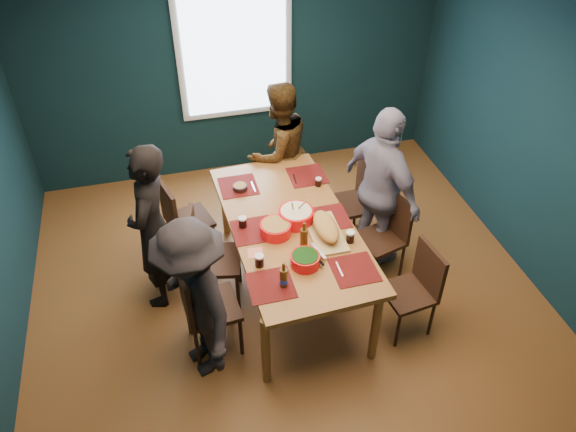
# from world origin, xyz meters

# --- Properties ---
(room) EXTENTS (5.01, 5.01, 2.71)m
(room) POSITION_xyz_m (0.00, 0.27, 1.37)
(room) COLOR brown
(room) RESTS_ON ground
(dining_table) EXTENTS (1.21, 2.25, 0.84)m
(dining_table) POSITION_xyz_m (0.06, 0.15, 0.76)
(dining_table) COLOR olive
(dining_table) RESTS_ON floor
(chair_left_far) EXTENTS (0.53, 0.53, 0.95)m
(chair_left_far) POSITION_xyz_m (-0.92, 0.89, 0.55)
(chair_left_far) COLOR #321B10
(chair_left_far) RESTS_ON floor
(chair_left_mid) EXTENTS (0.55, 0.55, 1.02)m
(chair_left_mid) POSITION_xyz_m (-0.75, 0.23, 0.59)
(chair_left_mid) COLOR #321B10
(chair_left_mid) RESTS_ON floor
(chair_left_near) EXTENTS (0.50, 0.50, 1.01)m
(chair_left_near) POSITION_xyz_m (-0.88, -0.37, 0.59)
(chair_left_near) COLOR #321B10
(chair_left_near) RESTS_ON floor
(chair_right_far) EXTENTS (0.45, 0.45, 0.97)m
(chair_right_far) POSITION_xyz_m (0.94, 0.74, 0.56)
(chair_right_far) COLOR #321B10
(chair_right_far) RESTS_ON floor
(chair_right_mid) EXTENTS (0.51, 0.51, 0.92)m
(chair_right_mid) POSITION_xyz_m (1.08, 0.16, 0.54)
(chair_right_mid) COLOR #321B10
(chair_right_mid) RESTS_ON floor
(chair_right_near) EXTENTS (0.47, 0.47, 0.92)m
(chair_right_near) POSITION_xyz_m (1.05, -0.60, 0.54)
(chair_right_near) COLOR #321B10
(chair_right_near) RESTS_ON floor
(person_far_left) EXTENTS (0.58, 0.72, 1.73)m
(person_far_left) POSITION_xyz_m (-1.19, 0.38, 0.86)
(person_far_left) COLOR black
(person_far_left) RESTS_ON floor
(person_back) EXTENTS (0.98, 0.89, 1.63)m
(person_back) POSITION_xyz_m (0.26, 1.42, 0.81)
(person_back) COLOR black
(person_back) RESTS_ON floor
(person_right) EXTENTS (0.73, 1.12, 1.77)m
(person_right) POSITION_xyz_m (1.06, 0.37, 0.89)
(person_right) COLOR white
(person_right) RESTS_ON floor
(person_near_left) EXTENTS (0.87, 1.16, 1.59)m
(person_near_left) POSITION_xyz_m (-0.93, -0.55, 0.80)
(person_near_left) COLOR black
(person_near_left) RESTS_ON floor
(bowl_salad) EXTENTS (0.29, 0.29, 0.12)m
(bowl_salad) POSITION_xyz_m (-0.11, 0.05, 0.90)
(bowl_salad) COLOR red
(bowl_salad) RESTS_ON dining_table
(bowl_dumpling) EXTENTS (0.33, 0.33, 0.30)m
(bowl_dumpling) POSITION_xyz_m (0.12, 0.17, 0.91)
(bowl_dumpling) COLOR red
(bowl_dumpling) RESTS_ON dining_table
(bowl_herbs) EXTENTS (0.26, 0.26, 0.11)m
(bowl_herbs) POSITION_xyz_m (0.04, -0.40, 0.90)
(bowl_herbs) COLOR red
(bowl_herbs) RESTS_ON dining_table
(cutting_board) EXTENTS (0.34, 0.71, 0.16)m
(cutting_board) POSITION_xyz_m (0.33, -0.07, 0.91)
(cutting_board) COLOR tan
(cutting_board) RESTS_ON dining_table
(small_bowl) EXTENTS (0.14, 0.14, 0.06)m
(small_bowl) POSITION_xyz_m (-0.29, 0.80, 0.87)
(small_bowl) COLOR black
(small_bowl) RESTS_ON dining_table
(beer_bottle_a) EXTENTS (0.07, 0.07, 0.26)m
(beer_bottle_a) POSITION_xyz_m (-0.20, -0.60, 0.93)
(beer_bottle_a) COLOR #422A0B
(beer_bottle_a) RESTS_ON dining_table
(beer_bottle_b) EXTENTS (0.07, 0.07, 0.27)m
(beer_bottle_b) POSITION_xyz_m (0.10, -0.18, 0.94)
(beer_bottle_b) COLOR #422A0B
(beer_bottle_b) RESTS_ON dining_table
(cola_glass_a) EXTENTS (0.08, 0.08, 0.11)m
(cola_glass_a) POSITION_xyz_m (-0.34, -0.32, 0.90)
(cola_glass_a) COLOR black
(cola_glass_a) RESTS_ON dining_table
(cola_glass_b) EXTENTS (0.08, 0.08, 0.11)m
(cola_glass_b) POSITION_xyz_m (0.51, -0.22, 0.90)
(cola_glass_b) COLOR black
(cola_glass_b) RESTS_ON dining_table
(cola_glass_c) EXTENTS (0.07, 0.07, 0.09)m
(cola_glass_c) POSITION_xyz_m (0.49, 0.67, 0.89)
(cola_glass_c) COLOR black
(cola_glass_c) RESTS_ON dining_table
(cola_glass_d) EXTENTS (0.08, 0.08, 0.11)m
(cola_glass_d) POSITION_xyz_m (-0.38, 0.22, 0.90)
(cola_glass_d) COLOR black
(cola_glass_d) RESTS_ON dining_table
(napkin_a) EXTENTS (0.15, 0.15, 0.00)m
(napkin_a) POSITION_xyz_m (0.41, 0.18, 0.84)
(napkin_a) COLOR #E97962
(napkin_a) RESTS_ON dining_table
(napkin_b) EXTENTS (0.15, 0.15, 0.00)m
(napkin_b) POSITION_xyz_m (-0.34, -0.15, 0.84)
(napkin_b) COLOR #E97962
(napkin_b) RESTS_ON dining_table
(napkin_c) EXTENTS (0.15, 0.15, 0.00)m
(napkin_c) POSITION_xyz_m (0.37, -0.58, 0.84)
(napkin_c) COLOR #E97962
(napkin_c) RESTS_ON dining_table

